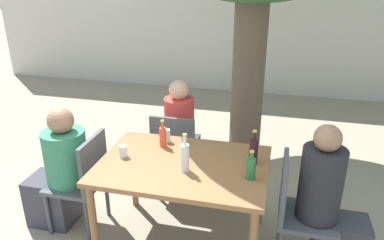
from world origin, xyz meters
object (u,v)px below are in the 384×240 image
object	(u,v)px
patio_chair_1	(297,207)
soda_bottle_3	(163,136)
patio_chair_2	(176,150)
dining_table_front	(183,173)
wine_bottle_2	(254,151)
person_seated_1	(329,209)
water_bottle_1	(185,157)
green_bottle_0	(251,168)
drinking_glass_1	(123,151)
person_seated_0	(60,174)
patio_chair_0	(84,178)
drinking_glass_0	(167,136)
person_seated_2	(182,139)

from	to	relation	value
patio_chair_1	soda_bottle_3	xyz separation A→B (m)	(-1.15, 0.25, 0.36)
patio_chair_2	soda_bottle_3	bearing A→B (deg)	92.82
dining_table_front	wine_bottle_2	world-z (taller)	wine_bottle_2
dining_table_front	person_seated_1	distance (m)	1.15
person_seated_1	patio_chair_2	bearing A→B (deg)	63.48
dining_table_front	water_bottle_1	distance (m)	0.24
green_bottle_0	drinking_glass_1	bearing A→B (deg)	174.79
person_seated_0	person_seated_1	distance (m)	2.28
dining_table_front	patio_chair_1	distance (m)	0.92
person_seated_0	water_bottle_1	distance (m)	1.25
patio_chair_0	drinking_glass_1	xyz separation A→B (m)	(0.40, -0.01, 0.31)
drinking_glass_0	drinking_glass_1	xyz separation A→B (m)	(-0.27, -0.35, -0.01)
drinking_glass_0	person_seated_0	bearing A→B (deg)	-159.23
person_seated_1	person_seated_2	bearing A→B (deg)	56.21
soda_bottle_3	person_seated_0	bearing A→B (deg)	-164.38
person_seated_1	wine_bottle_2	size ratio (longest dim) A/B	4.26
dining_table_front	drinking_glass_1	xyz separation A→B (m)	(-0.51, -0.01, 0.14)
person_seated_2	wine_bottle_2	xyz separation A→B (m)	(0.81, -0.81, 0.36)
green_bottle_0	water_bottle_1	world-z (taller)	water_bottle_1
patio_chair_2	drinking_glass_0	distance (m)	0.49
person_seated_2	wine_bottle_2	bearing A→B (deg)	134.81
person_seated_0	person_seated_2	world-z (taller)	person_seated_2
person_seated_0	person_seated_1	xyz separation A→B (m)	(2.28, -0.00, 0.02)
drinking_glass_0	patio_chair_0	bearing A→B (deg)	-152.80
dining_table_front	patio_chair_0	size ratio (longest dim) A/B	1.48
dining_table_front	wine_bottle_2	size ratio (longest dim) A/B	4.69
patio_chair_1	wine_bottle_2	xyz separation A→B (m)	(-0.36, 0.13, 0.38)
water_bottle_1	drinking_glass_1	xyz separation A→B (m)	(-0.55, 0.10, -0.07)
patio_chair_2	drinking_glass_1	bearing A→B (deg)	71.55
patio_chair_1	patio_chair_2	world-z (taller)	same
water_bottle_1	soda_bottle_3	bearing A→B (deg)	129.15
patio_chair_1	person_seated_1	bearing A→B (deg)	-90.00
person_seated_1	drinking_glass_0	bearing A→B (deg)	76.10
person_seated_2	patio_chair_2	bearing A→B (deg)	90.00
patio_chair_2	person_seated_0	world-z (taller)	person_seated_0
patio_chair_1	soda_bottle_3	distance (m)	1.23
dining_table_front	patio_chair_2	world-z (taller)	patio_chair_2
patio_chair_1	person_seated_1	distance (m)	0.24
person_seated_1	wine_bottle_2	xyz separation A→B (m)	(-0.60, 0.13, 0.35)
patio_chair_2	person_seated_2	distance (m)	0.24
person_seated_1	drinking_glass_0	xyz separation A→B (m)	(-1.38, 0.34, 0.30)
patio_chair_0	person_seated_1	bearing A→B (deg)	90.00
patio_chair_2	patio_chair_1	bearing A→B (deg)	149.05
person_seated_1	person_seated_2	size ratio (longest dim) A/B	1.02
green_bottle_0	water_bottle_1	bearing A→B (deg)	-179.60
person_seated_0	drinking_glass_1	bearing A→B (deg)	89.25
dining_table_front	soda_bottle_3	size ratio (longest dim) A/B	5.50
water_bottle_1	drinking_glass_0	xyz separation A→B (m)	(-0.28, 0.45, -0.06)
person_seated_0	drinking_glass_1	size ratio (longest dim) A/B	11.72
dining_table_front	drinking_glass_0	size ratio (longest dim) A/B	11.34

